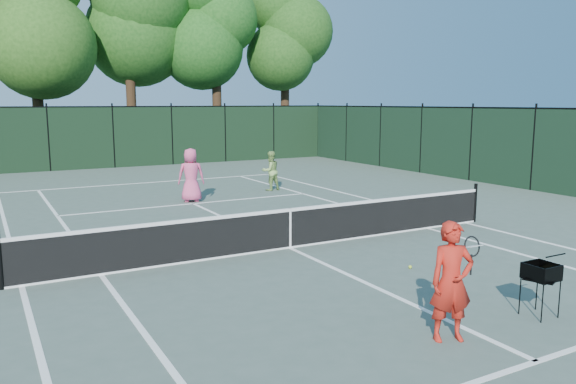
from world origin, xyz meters
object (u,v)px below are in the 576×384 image
player_pink (191,175)px  loose_ball_midcourt (410,267)px  ball_hopper (541,272)px  coach (452,282)px  player_green (270,171)px

player_pink → loose_ball_midcourt: (1.22, -9.34, -0.85)m
ball_hopper → coach: bearing=155.9°
loose_ball_midcourt → player_green: bearing=78.0°
player_green → ball_hopper: (-2.11, -13.06, -0.03)m
coach → player_green: bearing=93.8°
player_green → loose_ball_midcourt: bearing=71.9°
player_green → ball_hopper: size_ratio=1.76×
player_green → coach: bearing=67.0°
player_pink → player_green: bearing=-147.7°
coach → player_green: coach is taller
loose_ball_midcourt → ball_hopper: bearing=-89.0°
coach → player_pink: (0.57, 12.17, 0.05)m
player_pink → player_green: 3.49m
coach → ball_hopper: (1.84, -0.03, -0.14)m
coach → player_pink: size_ratio=0.94×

